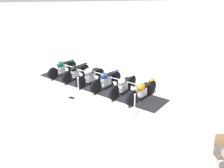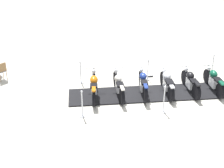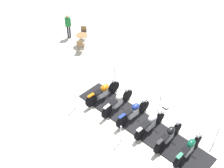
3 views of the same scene
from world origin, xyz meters
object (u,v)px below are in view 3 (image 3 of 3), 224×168
object	(u,v)px
motorcycle_black	(169,135)
bystander_person	(68,24)
motorcycle_forest	(189,148)
motorcycle_chrome	(151,123)
stanchion_right_rear	(115,77)
info_placard	(166,107)
motorcycle_cream	(118,101)
stanchion_right_mid	(160,104)
motorcycle_copper	(103,92)
stanchion_right_front	(216,138)
stanchion_left_mid	(121,137)
cafe_chair_near_table	(80,45)
stanchion_left_rear	(75,103)
cafe_chair_across_table	(84,32)
motorcycle_navy	(134,112)
cafe_table	(82,37)

from	to	relation	value
motorcycle_black	bystander_person	xyz separation A→B (m)	(5.74, -9.16, 0.55)
motorcycle_forest	motorcycle_chrome	xyz separation A→B (m)	(1.55, -1.45, 0.02)
stanchion_right_rear	info_placard	world-z (taller)	stanchion_right_rear
motorcycle_cream	stanchion_right_mid	xyz separation A→B (m)	(-2.17, 0.02, -0.16)
motorcycle_copper	stanchion_right_front	size ratio (longest dim) A/B	1.56
motorcycle_copper	stanchion_right_front	world-z (taller)	stanchion_right_front
motorcycle_chrome	stanchion_left_mid	distance (m)	1.63
stanchion_left_mid	cafe_chair_near_table	distance (m)	7.83
stanchion_right_mid	motorcycle_copper	bearing A→B (deg)	-14.18
motorcycle_chrome	motorcycle_black	bearing A→B (deg)	-88.81
motorcycle_black	stanchion_right_rear	size ratio (longest dim) A/B	1.55
cafe_chair_near_table	motorcycle_cream	bearing A→B (deg)	-151.74
stanchion_left_mid	stanchion_right_rear	world-z (taller)	stanchion_left_mid
cafe_chair_near_table	stanchion_left_rear	bearing A→B (deg)	-174.41
stanchion_right_mid	cafe_chair_across_table	distance (m)	8.21
stanchion_left_mid	info_placard	world-z (taller)	stanchion_left_mid
stanchion_left_mid	cafe_chair_across_table	world-z (taller)	stanchion_left_mid
motorcycle_black	cafe_chair_near_table	size ratio (longest dim) A/B	1.85
stanchion_right_rear	motorcycle_black	bearing A→B (deg)	120.02
motorcycle_navy	bystander_person	world-z (taller)	bystander_person
motorcycle_navy	stanchion_right_front	distance (m)	4.01
cafe_table	stanchion_left_mid	bearing A→B (deg)	107.11
motorcycle_forest	motorcycle_navy	size ratio (longest dim) A/B	0.97
motorcycle_cream	cafe_chair_across_table	xyz separation A→B (m)	(2.36, -6.83, 0.03)
motorcycle_navy	stanchion_right_mid	xyz separation A→B (m)	(-1.39, -0.71, -0.17)
motorcycle_navy	motorcycle_copper	xyz separation A→B (m)	(1.55, -1.46, 0.00)
stanchion_left_rear	motorcycle_black	bearing A→B (deg)	154.70
motorcycle_copper	stanchion_left_mid	world-z (taller)	stanchion_left_mid
motorcycle_navy	stanchion_right_front	xyz separation A→B (m)	(-3.73, 1.46, -0.18)
info_placard	stanchion_right_mid	bearing A→B (deg)	-119.76
stanchion_right_mid	cafe_chair_near_table	xyz separation A→B (m)	(4.61, -5.21, 0.16)
info_placard	stanchion_right_rear	bearing A→B (deg)	-174.56
motorcycle_copper	info_placard	world-z (taller)	motorcycle_copper
motorcycle_black	motorcycle_cream	size ratio (longest dim) A/B	0.90
cafe_table	motorcycle_navy	bearing A→B (deg)	115.26
cafe_table	cafe_chair_across_table	size ratio (longest dim) A/B	0.85
motorcycle_black	cafe_table	bearing A→B (deg)	71.62
motorcycle_forest	motorcycle_cream	size ratio (longest dim) A/B	0.90
motorcycle_black	bystander_person	size ratio (longest dim) A/B	0.95
motorcycle_forest	stanchion_left_mid	world-z (taller)	stanchion_left_mid
motorcycle_forest	motorcycle_navy	xyz separation A→B (m)	(2.33, -2.17, 0.02)
motorcycle_cream	cafe_table	size ratio (longest dim) A/B	2.34
stanchion_right_rear	bystander_person	size ratio (longest dim) A/B	0.61
motorcycle_navy	info_placard	size ratio (longest dim) A/B	4.55
motorcycle_chrome	stanchion_right_front	bearing A→B (deg)	-59.81
motorcycle_chrome	stanchion_right_mid	size ratio (longest dim) A/B	1.58
stanchion_right_front	cafe_chair_near_table	distance (m)	10.14
motorcycle_black	cafe_chair_across_table	world-z (taller)	motorcycle_black
motorcycle_forest	motorcycle_cream	bearing A→B (deg)	89.84
stanchion_left_rear	cafe_chair_across_table	bearing A→B (deg)	-88.76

